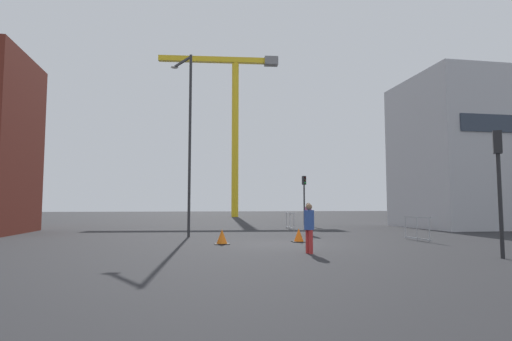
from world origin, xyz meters
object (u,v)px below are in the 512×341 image
(traffic_light_verge, at_px, (499,172))
(traffic_cone_striped, at_px, (299,236))
(traffic_cone_by_barrier, at_px, (222,237))
(construction_crane, at_px, (233,110))
(pedestrian_walking, at_px, (309,225))
(pedestrian_waiting, at_px, (308,216))
(traffic_light_near, at_px, (304,192))
(streetlamp_tall, at_px, (188,130))

(traffic_light_verge, bearing_deg, traffic_cone_striped, 125.61)
(traffic_cone_by_barrier, bearing_deg, traffic_light_verge, -36.63)
(construction_crane, height_order, pedestrian_walking, construction_crane)
(pedestrian_waiting, xyz_separation_m, traffic_cone_striped, (-1.63, -3.91, -0.72))
(construction_crane, xyz_separation_m, traffic_cone_by_barrier, (-4.62, -36.58, -13.88))
(traffic_light_near, distance_m, pedestrian_walking, 19.40)
(traffic_light_verge, relative_size, traffic_cone_by_barrier, 6.33)
(traffic_light_near, height_order, pedestrian_walking, traffic_light_near)
(pedestrian_walking, relative_size, pedestrian_waiting, 0.97)
(streetlamp_tall, relative_size, traffic_cone_by_barrier, 15.27)
(traffic_cone_striped, bearing_deg, construction_crane, 88.04)
(pedestrian_waiting, bearing_deg, traffic_light_verge, -74.07)
(traffic_cone_by_barrier, bearing_deg, traffic_cone_striped, 7.82)
(construction_crane, distance_m, traffic_cone_by_barrier, 39.39)
(construction_crane, bearing_deg, pedestrian_waiting, -89.29)
(streetlamp_tall, bearing_deg, construction_crane, 79.39)
(construction_crane, xyz_separation_m, pedestrian_waiting, (0.40, -32.21, -13.17))
(streetlamp_tall, xyz_separation_m, traffic_cone_by_barrier, (1.42, -4.35, -5.17))
(construction_crane, bearing_deg, traffic_light_verge, -85.52)
(traffic_cone_striped, bearing_deg, traffic_light_verge, -54.39)
(traffic_light_near, bearing_deg, construction_crane, 98.57)
(pedestrian_walking, bearing_deg, traffic_cone_striped, 79.02)
(traffic_light_verge, bearing_deg, traffic_cone_by_barrier, 143.37)
(traffic_light_verge, relative_size, pedestrian_waiting, 2.28)
(traffic_cone_striped, bearing_deg, traffic_light_near, 72.62)
(pedestrian_walking, xyz_separation_m, pedestrian_waiting, (2.44, 8.08, 0.04))
(pedestrian_walking, distance_m, traffic_cone_by_barrier, 4.56)
(traffic_light_near, bearing_deg, pedestrian_waiting, -105.31)
(pedestrian_walking, relative_size, traffic_cone_striped, 2.80)
(construction_crane, bearing_deg, traffic_cone_by_barrier, -97.21)
(construction_crane, distance_m, streetlamp_tall, 33.93)
(traffic_light_near, distance_m, traffic_cone_by_barrier, 17.00)
(traffic_light_near, xyz_separation_m, traffic_cone_striped, (-4.51, -14.41, -2.35))
(construction_crane, relative_size, traffic_light_verge, 5.50)
(pedestrian_walking, xyz_separation_m, traffic_cone_striped, (0.81, 4.17, -0.68))
(traffic_cone_striped, bearing_deg, pedestrian_waiting, 67.30)
(construction_crane, relative_size, pedestrian_waiting, 12.54)
(traffic_cone_by_barrier, height_order, traffic_cone_striped, traffic_cone_by_barrier)
(traffic_cone_by_barrier, bearing_deg, pedestrian_walking, -55.18)
(streetlamp_tall, xyz_separation_m, pedestrian_walking, (3.99, -8.05, -4.50))
(construction_crane, xyz_separation_m, traffic_light_near, (3.27, -21.70, -11.54))
(streetlamp_tall, distance_m, traffic_cone_striped, 8.06)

